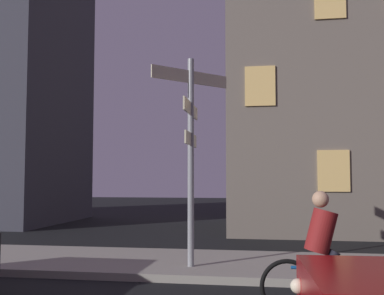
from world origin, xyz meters
name	(u,v)px	position (x,y,z in m)	size (l,w,h in m)	color
sidewalk_kerb	(163,263)	(0.00, 6.47, 0.07)	(40.00, 2.88, 0.14)	gray
signpost	(191,140)	(0.66, 5.84, 2.50)	(1.26, 1.53, 3.93)	gray
cyclist	(325,257)	(2.82, 3.55, 0.75)	(1.82, 0.37, 1.61)	black
building_right_block	(346,12)	(5.02, 14.38, 7.84)	(8.27, 6.80, 15.69)	#6B6056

